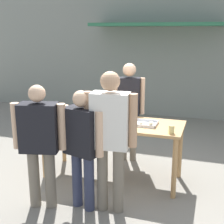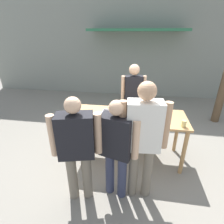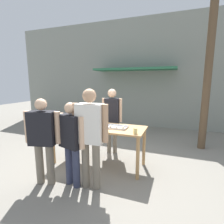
% 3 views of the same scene
% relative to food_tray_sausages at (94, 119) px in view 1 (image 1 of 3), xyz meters
% --- Properties ---
extents(ground_plane, '(24.00, 24.00, 0.00)m').
position_rel_food_tray_sausages_xyz_m(ground_plane, '(0.29, 0.01, -0.94)').
color(ground_plane, gray).
extents(building_facade_back, '(12.00, 1.11, 4.50)m').
position_rel_food_tray_sausages_xyz_m(building_facade_back, '(0.29, 3.98, 1.32)').
color(building_facade_back, gray).
rests_on(building_facade_back, ground).
extents(serving_table, '(2.15, 0.80, 0.92)m').
position_rel_food_tray_sausages_xyz_m(serving_table, '(0.29, 0.01, -0.13)').
color(serving_table, tan).
rests_on(serving_table, ground).
extents(food_tray_sausages, '(0.39, 0.29, 0.04)m').
position_rel_food_tray_sausages_xyz_m(food_tray_sausages, '(0.00, 0.00, 0.00)').
color(food_tray_sausages, silver).
rests_on(food_tray_sausages, serving_table).
extents(food_tray_buns, '(0.47, 0.31, 0.05)m').
position_rel_food_tray_sausages_xyz_m(food_tray_buns, '(0.75, 0.00, 0.00)').
color(food_tray_buns, silver).
rests_on(food_tray_buns, serving_table).
extents(condiment_jar_mustard, '(0.06, 0.06, 0.07)m').
position_rel_food_tray_sausages_xyz_m(condiment_jar_mustard, '(-0.65, -0.29, 0.02)').
color(condiment_jar_mustard, '#567A38').
rests_on(condiment_jar_mustard, serving_table).
extents(condiment_jar_ketchup, '(0.06, 0.06, 0.07)m').
position_rel_food_tray_sausages_xyz_m(condiment_jar_ketchup, '(-0.56, -0.29, 0.02)').
color(condiment_jar_ketchup, gold).
rests_on(condiment_jar_ketchup, serving_table).
extents(beer_cup, '(0.08, 0.08, 0.11)m').
position_rel_food_tray_sausages_xyz_m(beer_cup, '(1.23, -0.28, 0.04)').
color(beer_cup, '#DBC67A').
rests_on(beer_cup, serving_table).
extents(person_server_behind_table, '(0.53, 0.27, 1.74)m').
position_rel_food_tray_sausages_xyz_m(person_server_behind_table, '(0.35, 0.75, 0.11)').
color(person_server_behind_table, '#756B5B').
rests_on(person_server_behind_table, ground).
extents(person_customer_holding_hotdog, '(0.67, 0.37, 1.63)m').
position_rel_food_tray_sausages_xyz_m(person_customer_holding_hotdog, '(-0.31, -1.07, 0.02)').
color(person_customer_holding_hotdog, '#756B5B').
rests_on(person_customer_holding_hotdog, ground).
extents(person_customer_with_cup, '(0.66, 0.29, 1.81)m').
position_rel_food_tray_sausages_xyz_m(person_customer_with_cup, '(0.57, -0.89, 0.14)').
color(person_customer_with_cup, '#756B5B').
rests_on(person_customer_with_cup, ground).
extents(person_customer_waiting_in_line, '(0.62, 0.36, 1.57)m').
position_rel_food_tray_sausages_xyz_m(person_customer_waiting_in_line, '(0.21, -0.94, -0.01)').
color(person_customer_waiting_in_line, '#333851').
rests_on(person_customer_waiting_in_line, ground).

